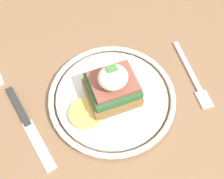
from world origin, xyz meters
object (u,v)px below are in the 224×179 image
fork (192,76)px  sandwich (112,87)px  plate (112,97)px  knife (26,120)px

fork → sandwich: bearing=-3.0°
plate → sandwich: size_ratio=1.80×
plate → fork: plate is taller
plate → fork: 0.16m
sandwich → plate: bearing=-148.2°
sandwich → fork: 0.17m
sandwich → fork: sandwich is taller
knife → plate: bearing=175.0°
plate → sandwich: (0.00, 0.00, 0.04)m
plate → knife: 0.16m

